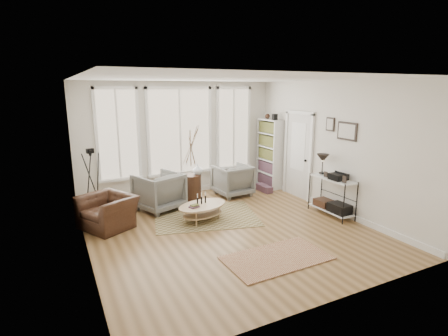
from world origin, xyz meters
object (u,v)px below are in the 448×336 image
low_shelf (332,193)px  armchair_left (159,191)px  accent_chair (108,212)px  side_table (192,166)px  coffee_table (202,208)px  armchair_right (233,180)px  bookcase (270,153)px

low_shelf → armchair_left: size_ratio=1.38×
armchair_left → accent_chair: bearing=3.9°
armchair_left → side_table: 1.04m
coffee_table → armchair_right: size_ratio=1.44×
bookcase → armchair_right: bookcase is taller
coffee_table → armchair_left: size_ratio=1.34×
accent_chair → bookcase: bearing=74.6°
bookcase → coffee_table: bearing=-150.0°
low_shelf → armchair_right: 2.59m
armchair_right → side_table: 1.23m
side_table → accent_chair: bearing=-159.4°
armchair_right → accent_chair: armchair_right is taller
armchair_left → accent_chair: 1.35m
coffee_table → bookcase: bearing=30.0°
bookcase → coffee_table: 3.22m
coffee_table → accent_chair: size_ratio=1.26×
bookcase → low_shelf: (-0.06, -2.52, -0.44)m
coffee_table → armchair_right: armchair_right is taller
armchair_right → low_shelf: bearing=114.8°
low_shelf → bookcase: bearing=88.7°
armchair_left → armchair_right: size_ratio=1.07×
accent_chair → armchair_right: bearing=75.4°
bookcase → armchair_left: size_ratio=2.18×
armchair_right → bookcase: bearing=-172.9°
low_shelf → armchair_right: (-1.24, 2.27, -0.11)m
low_shelf → side_table: 3.30m
accent_chair → coffee_table: bearing=45.6°
low_shelf → accent_chair: 4.73m
side_table → low_shelf: bearing=-43.7°
armchair_right → accent_chair: 3.35m
armchair_left → side_table: size_ratio=0.51×
coffee_table → accent_chair: 1.90m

